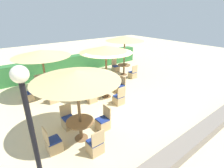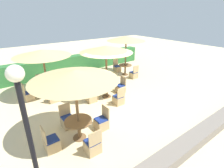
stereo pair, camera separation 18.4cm
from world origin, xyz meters
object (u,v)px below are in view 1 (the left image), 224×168
object	(u,v)px
parasol_front_left	(76,76)
patio_chair_back_left_east	(64,87)
round_table_back_left	(47,87)
patio_chair_back_left_south	(53,98)
patio_chair_back_right_north	(116,68)
patio_chair_front_left_east	(103,123)
parasol_back_left	(41,53)
patio_chair_front_left_west	(53,144)
patio_chair_center_south	(119,99)
patio_chair_center_east	(120,88)
patio_chair_back_right_south	(133,74)
patio_chair_back_left_west	(28,96)
patio_chair_front_left_north	(69,121)
round_table_center	(106,87)
lamp_post	(27,109)
parasol_back_right	(125,38)
round_table_front_left	(80,125)
patio_chair_front_left_south	(95,146)
patio_chair_center_west	(91,97)
patio_chair_back_left_north	(41,86)
parasol_center	(106,49)
round_table_back_right	(124,67)
patio_chair_center_north	(97,86)

from	to	relation	value
parasol_front_left	patio_chair_back_left_east	world-z (taller)	parasol_front_left
round_table_back_left	patio_chair_back_left_south	xyz separation A→B (m)	(-0.04, -0.91, -0.27)
patio_chair_back_right_north	patio_chair_front_left_east	distance (m)	7.17
parasol_back_left	patio_chair_back_left_south	bearing A→B (deg)	-92.59
parasol_back_left	parasol_front_left	bearing A→B (deg)	-93.48
patio_chair_front_left_west	round_table_back_left	bearing A→B (deg)	163.27
patio_chair_front_left_east	patio_chair_center_south	size ratio (longest dim) A/B	1.00
patio_chair_center_east	patio_chair_back_right_south	bearing A→B (deg)	-60.60
patio_chair_center_east	patio_chair_back_left_west	distance (m)	4.90
round_table_back_left	patio_chair_back_right_south	bearing A→B (deg)	-8.59
patio_chair_back_right_north	patio_chair_center_east	distance (m)	3.78
round_table_back_left	patio_chair_back_left_east	world-z (taller)	patio_chair_back_left_east
parasol_front_left	parasol_back_left	world-z (taller)	parasol_front_left
patio_chair_front_left_north	round_table_back_left	bearing A→B (deg)	-95.30
parasol_front_left	round_table_center	xyz separation A→B (m)	(2.72, 2.15, -1.88)
parasol_front_left	patio_chair_front_left_east	size ratio (longest dim) A/B	3.05
lamp_post	parasol_back_right	xyz separation A→B (m)	(7.57, 5.34, 0.24)
lamp_post	round_table_front_left	distance (m)	2.70
patio_chair_front_left_north	patio_chair_center_east	distance (m)	3.93
round_table_front_left	patio_chair_front_left_south	xyz separation A→B (m)	(0.03, -0.89, -0.30)
patio_chair_center_west	patio_chair_back_left_north	world-z (taller)	same
lamp_post	patio_chair_front_left_west	world-z (taller)	lamp_post
patio_chair_front_left_south	patio_chair_center_east	world-z (taller)	same
parasol_front_left	parasol_center	xyz separation A→B (m)	(2.72, 2.15, 0.15)
patio_chair_front_left_north	patio_chair_back_left_south	bearing A→B (deg)	-96.32
patio_chair_back_right_south	patio_chair_center_west	size ratio (longest dim) A/B	1.00
parasol_back_right	patio_chair_front_left_south	world-z (taller)	parasol_back_right
parasol_back_right	patio_chair_back_left_north	world-z (taller)	parasol_back_right
round_table_back_right	patio_chair_center_south	xyz separation A→B (m)	(-3.13, -3.14, -0.30)
parasol_back_right	patio_chair_back_right_north	bearing A→B (deg)	89.64
patio_chair_back_left_south	patio_chair_back_left_west	size ratio (longest dim) A/B	1.00
round_table_front_left	patio_chair_center_east	bearing A→B (deg)	30.21
round_table_back_right	patio_chair_center_east	world-z (taller)	patio_chair_center_east
patio_chair_front_left_north	round_table_front_left	bearing A→B (deg)	93.22
patio_chair_back_left_west	parasol_back_left	bearing A→B (deg)	87.97
parasol_front_left	round_table_front_left	distance (m)	1.86
patio_chair_front_left_east	patio_chair_back_left_north	distance (m)	5.22
patio_chair_center_east	round_table_back_left	distance (m)	4.02
parasol_center	patio_chair_center_west	world-z (taller)	parasol_center
parasol_center	patio_chair_back_left_east	world-z (taller)	parasol_center
round_table_back_right	patio_chair_back_left_north	bearing A→B (deg)	171.08
parasol_front_left	patio_chair_back_left_west	bearing A→B (deg)	99.72
patio_chair_back_right_north	round_table_front_left	size ratio (longest dim) A/B	0.96
round_table_front_left	patio_chair_front_left_east	distance (m)	1.01
patio_chair_center_west	patio_chair_back_left_east	distance (m)	2.11
lamp_post	patio_chair_back_left_west	xyz separation A→B (m)	(0.99, 5.33, -2.09)
patio_chair_front_left_south	patio_chair_center_north	bearing A→B (deg)	55.97
parasol_front_left	patio_chair_back_left_north	size ratio (longest dim) A/B	3.05
patio_chair_front_left_north	patio_chair_center_east	xyz separation A→B (m)	(3.73, 1.24, 0.00)
round_table_back_right	parasol_back_right	bearing A→B (deg)	0.00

